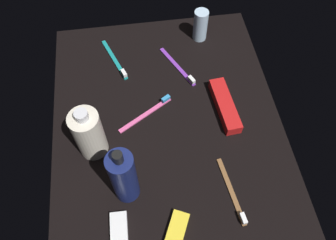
{
  "coord_description": "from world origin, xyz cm",
  "views": [
    {
      "loc": [
        47.31,
        -6.8,
        81.26
      ],
      "look_at": [
        0.0,
        0.0,
        3.0
      ],
      "focal_mm": 35.9,
      "sensor_mm": 36.0,
      "label": 1
    }
  ],
  "objects": [
    {
      "name": "toothbrush_pink",
      "position": [
        -4.94,
        -4.95,
        0.61
      ],
      "size": [
        10.23,
        16.08,
        2.1
      ],
      "color": "#E55999",
      "rests_on": "ground_plane"
    },
    {
      "name": "ground_plane",
      "position": [
        0.0,
        0.0,
        -0.6
      ],
      "size": [
        84.0,
        64.0,
        1.2
      ],
      "primitive_type": "cube",
      "color": "black"
    },
    {
      "name": "toothbrush_brown",
      "position": [
        22.27,
        13.09,
        0.61
      ],
      "size": [
        18.0,
        3.52,
        2.1
      ],
      "color": "brown",
      "rests_on": "ground_plane"
    },
    {
      "name": "bodywash_bottle",
      "position": [
        4.12,
        -20.61,
        7.88
      ],
      "size": [
        7.53,
        7.53,
        17.52
      ],
      "color": "silver",
      "rests_on": "ground_plane"
    },
    {
      "name": "toothpaste_box_red",
      "position": [
        -3.31,
        16.89,
        1.6
      ],
      "size": [
        17.9,
        5.84,
        3.2
      ],
      "primitive_type": "cube",
      "rotation": [
        0.0,
        0.0,
        0.08
      ],
      "color": "red",
      "rests_on": "ground_plane"
    },
    {
      "name": "toothbrush_teal",
      "position": [
        -25.4,
        -13.03,
        0.61
      ],
      "size": [
        17.28,
        7.43,
        2.1
      ],
      "color": "teal",
      "rests_on": "ground_plane"
    },
    {
      "name": "deodorant_stick",
      "position": [
        -32.39,
        15.17,
        5.32
      ],
      "size": [
        4.52,
        4.52,
        10.64
      ],
      "primitive_type": "cylinder",
      "color": "silver",
      "rests_on": "ground_plane"
    },
    {
      "name": "snack_bar_white",
      "position": [
        27.99,
        -15.5,
        0.75
      ],
      "size": [
        10.5,
        4.26,
        1.5
      ],
      "primitive_type": "cube",
      "rotation": [
        0.0,
        0.0,
        -0.03
      ],
      "color": "white",
      "rests_on": "ground_plane"
    },
    {
      "name": "snack_bar_yellow",
      "position": [
        29.63,
        -2.44,
        0.75
      ],
      "size": [
        11.11,
        8.1,
        1.5
      ],
      "primitive_type": "cube",
      "rotation": [
        0.0,
        0.0,
        -0.45
      ],
      "color": "yellow",
      "rests_on": "ground_plane"
    },
    {
      "name": "lotion_bottle",
      "position": [
        17.46,
        -12.71,
        9.39
      ],
      "size": [
        6.14,
        6.14,
        21.17
      ],
      "color": "navy",
      "rests_on": "ground_plane"
    },
    {
      "name": "toothbrush_purple",
      "position": [
        -19.76,
        6.39,
        0.61
      ],
      "size": [
        16.69,
        9.0,
        2.1
      ],
      "color": "purple",
      "rests_on": "ground_plane"
    }
  ]
}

